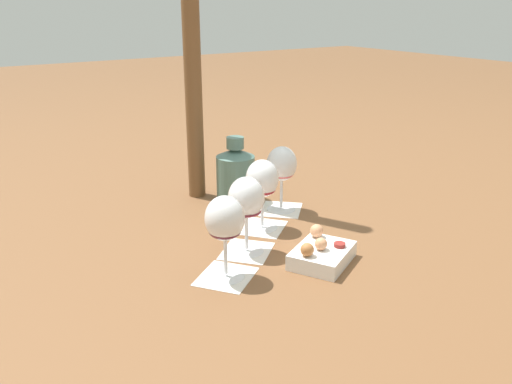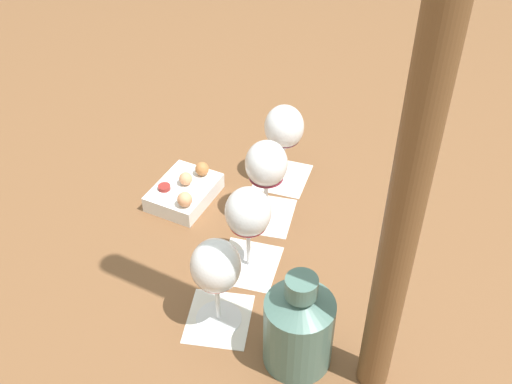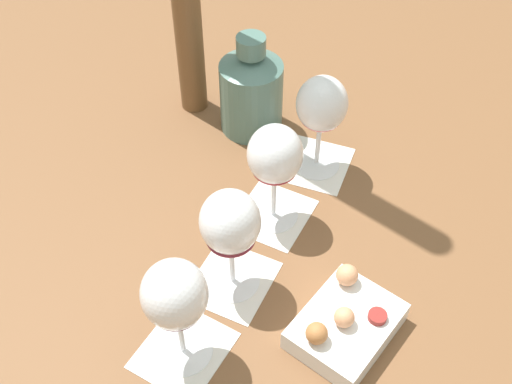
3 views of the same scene
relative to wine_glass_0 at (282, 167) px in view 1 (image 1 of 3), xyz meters
The scene contains 11 objects.
ground_plane 0.23m from the wine_glass_0, 53.71° to the right, with size 8.00×8.00×0.00m, color brown.
tasting_card_0 0.12m from the wine_glass_0, 63.43° to the right, with size 0.15×0.15×0.00m.
tasting_card_1 0.18m from the wine_glass_0, 57.05° to the right, with size 0.15×0.15×0.00m.
tasting_card_2 0.29m from the wine_glass_0, 53.05° to the right, with size 0.15×0.15×0.00m.
tasting_card_3 0.41m from the wine_glass_0, 52.93° to the right, with size 0.15×0.15×0.00m.
wine_glass_0 is the anchor object (origin of this frame).
wine_glass_1 0.13m from the wine_glass_0, 57.05° to the right, with size 0.08×0.08×0.17m.
wine_glass_2 0.27m from the wine_glass_0, 53.05° to the right, with size 0.08×0.08×0.17m.
wine_glass_3 0.39m from the wine_glass_0, 52.93° to the right, with size 0.08×0.08×0.17m.
ceramic_vase 0.15m from the wine_glass_0, 156.23° to the right, with size 0.11×0.11×0.18m.
snack_dish 0.33m from the wine_glass_0, 20.62° to the right, with size 0.16×0.17×0.06m.
Camera 1 is at (0.96, -0.64, 0.53)m, focal length 38.00 mm.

